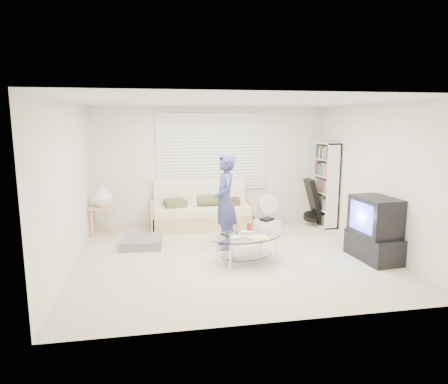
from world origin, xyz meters
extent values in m
plane|color=beige|center=(0.00, 0.00, 0.00)|extent=(5.00, 5.00, 0.00)
cube|color=silver|center=(0.00, 2.25, 1.25)|extent=(5.00, 0.02, 2.50)
cube|color=silver|center=(0.00, -2.25, 1.25)|extent=(5.00, 0.02, 2.50)
cube|color=silver|center=(-2.50, 0.00, 1.25)|extent=(0.02, 4.50, 2.50)
cube|color=silver|center=(2.50, 0.00, 1.25)|extent=(0.02, 4.50, 2.50)
cube|color=white|center=(0.00, 0.00, 2.50)|extent=(5.00, 4.50, 0.02)
cube|color=white|center=(0.00, 2.22, 1.55)|extent=(2.32, 0.06, 1.62)
cube|color=black|center=(0.00, 2.21, 1.55)|extent=(2.20, 0.01, 1.50)
cube|color=silver|center=(0.00, 2.18, 1.55)|extent=(2.16, 0.04, 1.50)
cube|color=silver|center=(0.00, 2.20, 1.55)|extent=(2.32, 0.08, 1.62)
cube|color=tan|center=(-0.27, 1.83, 0.16)|extent=(2.03, 0.81, 0.32)
cube|color=beige|center=(-0.27, 1.81, 0.41)|extent=(1.95, 0.75, 0.16)
cube|color=beige|center=(-0.27, 2.15, 0.71)|extent=(1.95, 0.23, 0.62)
cube|color=tan|center=(-1.28, 1.83, 0.28)|extent=(0.06, 0.81, 0.57)
cube|color=tan|center=(0.74, 1.83, 0.28)|extent=(0.06, 0.81, 0.57)
cube|color=brown|center=(-0.83, 1.78, 0.56)|extent=(0.48, 0.48, 0.14)
cylinder|color=brown|center=(-0.12, 1.75, 0.60)|extent=(0.51, 0.22, 0.22)
cube|color=#422E21|center=(0.34, 1.81, 0.55)|extent=(0.42, 0.42, 0.12)
cube|color=slate|center=(-1.48, 0.80, 0.08)|extent=(0.73, 0.73, 0.16)
cube|color=tan|center=(-2.22, 1.69, 0.55)|extent=(0.50, 0.40, 0.04)
cube|color=tan|center=(-2.42, 1.54, 0.27)|extent=(0.04, 0.04, 0.54)
cube|color=tan|center=(-2.02, 1.54, 0.27)|extent=(0.04, 0.04, 0.54)
cube|color=tan|center=(-2.42, 1.84, 0.27)|extent=(0.04, 0.04, 0.54)
cube|color=tan|center=(-2.02, 1.84, 0.27)|extent=(0.04, 0.04, 0.54)
imported|color=white|center=(-2.22, 1.69, 0.78)|extent=(0.40, 0.40, 0.42)
cube|color=white|center=(2.33, 1.60, 0.88)|extent=(0.28, 0.74, 1.76)
cube|color=black|center=(2.10, 1.63, 0.52)|extent=(0.38, 0.36, 0.98)
cylinder|color=black|center=(2.06, 1.63, 0.19)|extent=(0.36, 0.37, 0.19)
cylinder|color=white|center=(1.10, 1.68, 0.02)|extent=(0.28, 0.28, 0.03)
cylinder|color=white|center=(1.10, 1.68, 0.19)|extent=(0.04, 0.04, 0.36)
cylinder|color=white|center=(1.10, 1.68, 0.49)|extent=(0.42, 0.18, 0.42)
cylinder|color=white|center=(1.10, 1.68, 0.49)|extent=(0.11, 0.08, 0.11)
cube|color=white|center=(0.93, 1.16, 0.14)|extent=(0.50, 0.39, 0.27)
cube|color=black|center=(0.93, 1.16, 0.29)|extent=(0.31, 0.29, 0.05)
cube|color=black|center=(2.20, -0.56, 0.21)|extent=(0.58, 0.97, 0.42)
cube|color=black|center=(2.20, -0.56, 0.72)|extent=(0.58, 0.82, 0.60)
cube|color=#5768FE|center=(1.95, -0.58, 0.72)|extent=(0.07, 0.60, 0.46)
ellipsoid|color=silver|center=(0.16, -0.33, 0.43)|extent=(1.33, 1.03, 0.02)
ellipsoid|color=silver|center=(0.16, -0.33, 0.13)|extent=(1.01, 0.78, 0.01)
cylinder|color=silver|center=(-0.17, -0.66, 0.20)|extent=(0.03, 0.03, 0.41)
cylinder|color=silver|center=(0.62, -0.45, 0.20)|extent=(0.03, 0.03, 0.41)
cylinder|color=silver|center=(-0.29, -0.21, 0.20)|extent=(0.03, 0.03, 0.41)
cylinder|color=silver|center=(0.49, 0.01, 0.20)|extent=(0.03, 0.03, 0.41)
cube|color=white|center=(-0.04, -0.47, 0.45)|extent=(0.19, 0.17, 0.04)
cube|color=white|center=(0.19, -0.21, 0.45)|extent=(0.18, 0.14, 0.04)
cylinder|color=silver|center=(0.03, -0.16, 0.49)|extent=(0.07, 0.07, 0.11)
cylinder|color=red|center=(0.26, -0.08, 0.50)|extent=(0.07, 0.07, 0.12)
cube|color=black|center=(-0.18, -0.29, 0.45)|extent=(0.12, 0.19, 0.02)
cube|color=white|center=(0.32, -0.48, 0.44)|extent=(0.25, 0.33, 0.01)
cube|color=#D8C75F|center=(0.27, -0.52, 0.45)|extent=(0.30, 0.34, 0.01)
imported|color=navy|center=(-0.04, 0.44, 0.83)|extent=(0.41, 0.61, 1.66)
camera|label=1|loc=(-1.27, -6.18, 2.21)|focal=32.00mm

